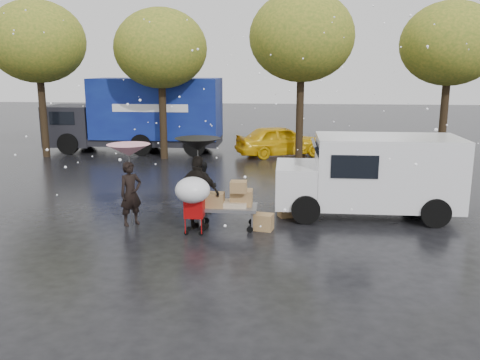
# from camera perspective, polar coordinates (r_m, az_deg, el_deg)

# --- Properties ---
(ground) EXTENTS (90.00, 90.00, 0.00)m
(ground) POSITION_cam_1_polar(r_m,az_deg,el_deg) (12.85, -3.79, -5.72)
(ground) COLOR black
(ground) RESTS_ON ground
(person_pink) EXTENTS (0.71, 0.71, 1.67)m
(person_pink) POSITION_cam_1_polar(r_m,az_deg,el_deg) (13.40, -12.16, -1.50)
(person_pink) COLOR black
(person_pink) RESTS_ON ground
(person_middle) EXTENTS (0.83, 0.71, 1.48)m
(person_middle) POSITION_cam_1_polar(r_m,az_deg,el_deg) (14.19, -4.07, -0.85)
(person_middle) COLOR black
(person_middle) RESTS_ON ground
(person_black) EXTENTS (1.19, 0.73, 1.89)m
(person_black) POSITION_cam_1_polar(r_m,az_deg,el_deg) (12.74, -4.68, -1.47)
(person_black) COLOR black
(person_black) RESTS_ON ground
(umbrella_pink) EXTENTS (1.10, 1.10, 2.12)m
(umbrella_pink) POSITION_cam_1_polar(r_m,az_deg,el_deg) (13.17, -12.39, 3.28)
(umbrella_pink) COLOR #4C4C4C
(umbrella_pink) RESTS_ON ground
(umbrella_black) EXTENTS (1.12, 1.12, 2.33)m
(umbrella_black) POSITION_cam_1_polar(r_m,az_deg,el_deg) (12.49, -4.78, 4.01)
(umbrella_black) COLOR #4C4C4C
(umbrella_black) RESTS_ON ground
(vendor_cart) EXTENTS (1.52, 0.80, 1.27)m
(vendor_cart) POSITION_cam_1_polar(r_m,az_deg,el_deg) (12.83, -1.08, -2.34)
(vendor_cart) COLOR slate
(vendor_cart) RESTS_ON ground
(shopping_cart) EXTENTS (0.84, 0.84, 1.46)m
(shopping_cart) POSITION_cam_1_polar(r_m,az_deg,el_deg) (12.25, -5.32, -1.48)
(shopping_cart) COLOR #A9090A
(shopping_cart) RESTS_ON ground
(white_van) EXTENTS (4.91, 2.18, 2.20)m
(white_van) POSITION_cam_1_polar(r_m,az_deg,el_deg) (14.35, 14.61, 0.64)
(white_van) COLOR white
(white_van) RESTS_ON ground
(blue_truck) EXTENTS (8.30, 2.60, 3.50)m
(blue_truck) POSITION_cam_1_polar(r_m,az_deg,el_deg) (25.00, -11.14, 7.16)
(blue_truck) COLOR navy
(blue_truck) RESTS_ON ground
(box_ground_near) EXTENTS (0.52, 0.45, 0.41)m
(box_ground_near) POSITION_cam_1_polar(r_m,az_deg,el_deg) (12.86, 2.67, -4.73)
(box_ground_near) COLOR brown
(box_ground_near) RESTS_ON ground
(box_ground_far) EXTENTS (0.52, 0.46, 0.33)m
(box_ground_far) POSITION_cam_1_polar(r_m,az_deg,el_deg) (14.01, 5.27, -3.47)
(box_ground_far) COLOR brown
(box_ground_far) RESTS_ON ground
(yellow_taxi) EXTENTS (4.46, 3.17, 1.41)m
(yellow_taxi) POSITION_cam_1_polar(r_m,az_deg,el_deg) (23.51, 4.61, 4.44)
(yellow_taxi) COLOR yellow
(yellow_taxi) RESTS_ON ground
(tree_row) EXTENTS (21.60, 4.40, 7.12)m
(tree_row) POSITION_cam_1_polar(r_m,az_deg,el_deg) (22.20, -1.02, 15.17)
(tree_row) COLOR black
(tree_row) RESTS_ON ground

